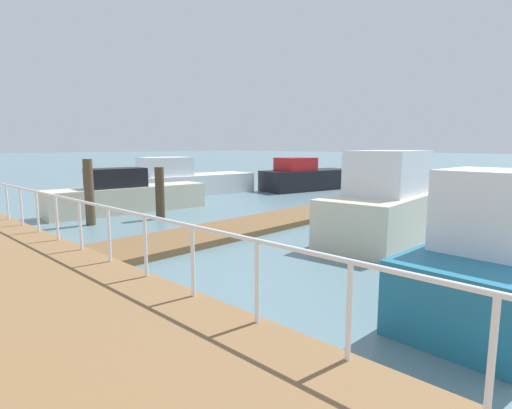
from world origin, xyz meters
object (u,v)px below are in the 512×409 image
object	(u,v)px
moored_boat_1	(184,181)
moored_boat_4	(127,196)
moored_boat_5	(500,263)
moored_boat_2	(390,204)
moored_boat_3	(306,177)

from	to	relation	value
moored_boat_1	moored_boat_4	size ratio (longest dim) A/B	1.20
moored_boat_4	moored_boat_5	distance (m)	13.17
moored_boat_2	moored_boat_3	world-z (taller)	moored_boat_2
moored_boat_3	moored_boat_2	bearing A→B (deg)	-132.43
moored_boat_4	moored_boat_3	bearing A→B (deg)	-1.61
moored_boat_5	moored_boat_2	bearing A→B (deg)	43.49
moored_boat_2	moored_boat_1	bearing A→B (deg)	81.29
moored_boat_2	moored_boat_5	xyz separation A→B (m)	(-3.79, -3.60, -0.17)
moored_boat_1	moored_boat_3	bearing A→B (deg)	-26.47
moored_boat_4	moored_boat_5	xyz separation A→B (m)	(-0.81, -13.14, 0.12)
moored_boat_1	moored_boat_3	distance (m)	7.28
moored_boat_2	moored_boat_3	size ratio (longest dim) A/B	0.95
moored_boat_5	moored_boat_1	bearing A→B (deg)	70.46
moored_boat_3	moored_boat_4	world-z (taller)	moored_boat_3
moored_boat_2	moored_boat_5	world-z (taller)	moored_boat_2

